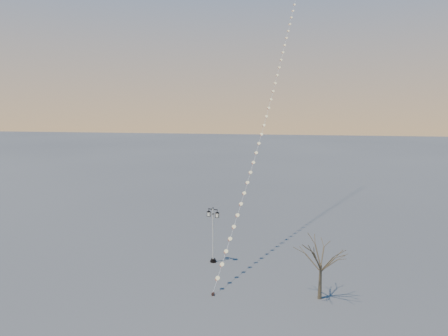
# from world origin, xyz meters

# --- Properties ---
(ground) EXTENTS (300.00, 300.00, 0.00)m
(ground) POSITION_xyz_m (0.00, 0.00, 0.00)
(ground) COLOR #484949
(ground) RESTS_ON ground
(street_lamp) EXTENTS (1.08, 0.59, 4.36)m
(street_lamp) POSITION_xyz_m (-2.10, 3.62, 2.41)
(street_lamp) COLOR black
(street_lamp) RESTS_ON ground
(bare_tree) EXTENTS (2.44, 2.44, 4.05)m
(bare_tree) POSITION_xyz_m (5.66, -0.99, 2.81)
(bare_tree) COLOR #4C402B
(bare_tree) RESTS_ON ground
(kite_train) EXTENTS (6.09, 31.50, 30.15)m
(kite_train) POSITION_xyz_m (1.73, 13.70, 14.97)
(kite_train) COLOR black
(kite_train) RESTS_ON ground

